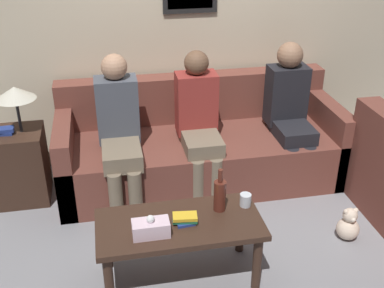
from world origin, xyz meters
TOP-DOWN VIEW (x-y plane):
  - ground_plane at (0.00, 0.00)m, footprint 16.00×16.00m
  - wall_back at (0.00, 1.06)m, footprint 9.00×0.08m
  - couch_main at (0.00, 0.56)m, footprint 2.47×0.95m
  - coffee_table at (-0.40, -0.72)m, footprint 1.07×0.51m
  - side_table_with_lamp at (-1.54, 0.50)m, footprint 0.42×0.41m
  - wine_bottle at (-0.12, -0.64)m, footprint 0.08×0.08m
  - drinking_glass at (0.06, -0.62)m, footprint 0.08×0.08m
  - book_stack at (-0.37, -0.73)m, footprint 0.17×0.11m
  - tissue_box at (-0.60, -0.82)m, footprint 0.23×0.12m
  - person_left at (-0.71, 0.35)m, footprint 0.34×0.65m
  - person_middle at (-0.05, 0.39)m, footprint 0.34×0.60m
  - person_right at (0.78, 0.43)m, footprint 0.34×0.60m
  - teddy_bear at (0.91, -0.55)m, footprint 0.17×0.17m

SIDE VIEW (x-z plane):
  - ground_plane at x=0.00m, z-range 0.00..0.00m
  - teddy_bear at x=0.91m, z-range -0.02..0.25m
  - couch_main at x=0.00m, z-range -0.14..0.74m
  - side_table_with_lamp at x=-1.54m, z-range -0.13..0.88m
  - coffee_table at x=-0.40m, z-range 0.16..0.62m
  - book_stack at x=-0.37m, z-range 0.46..0.52m
  - drinking_glass at x=0.06m, z-range 0.46..0.55m
  - tissue_box at x=-0.60m, z-range 0.44..0.59m
  - wine_bottle at x=-0.12m, z-range 0.42..0.73m
  - person_middle at x=-0.05m, z-range 0.05..1.26m
  - person_left at x=-0.71m, z-range 0.05..1.28m
  - person_right at x=0.78m, z-range 0.06..1.29m
  - wall_back at x=0.00m, z-range 0.00..2.60m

